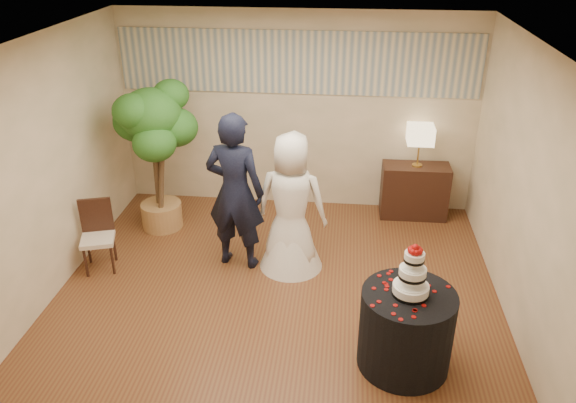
# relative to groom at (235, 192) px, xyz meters

# --- Properties ---
(floor) EXTENTS (5.00, 5.00, 0.00)m
(floor) POSITION_rel_groom_xyz_m (0.56, -0.74, -0.97)
(floor) COLOR brown
(floor) RESTS_ON ground
(ceiling) EXTENTS (5.00, 5.00, 0.00)m
(ceiling) POSITION_rel_groom_xyz_m (0.56, -0.74, 1.83)
(ceiling) COLOR white
(ceiling) RESTS_ON wall_back
(wall_back) EXTENTS (5.00, 0.06, 2.80)m
(wall_back) POSITION_rel_groom_xyz_m (0.56, 1.76, 0.43)
(wall_back) COLOR beige
(wall_back) RESTS_ON ground
(wall_front) EXTENTS (5.00, 0.06, 2.80)m
(wall_front) POSITION_rel_groom_xyz_m (0.56, -3.24, 0.43)
(wall_front) COLOR beige
(wall_front) RESTS_ON ground
(wall_left) EXTENTS (0.06, 5.00, 2.80)m
(wall_left) POSITION_rel_groom_xyz_m (-1.94, -0.74, 0.43)
(wall_left) COLOR beige
(wall_left) RESTS_ON ground
(wall_right) EXTENTS (0.06, 5.00, 2.80)m
(wall_right) POSITION_rel_groom_xyz_m (3.06, -0.74, 0.43)
(wall_right) COLOR beige
(wall_right) RESTS_ON ground
(mural_border) EXTENTS (4.90, 0.02, 0.85)m
(mural_border) POSITION_rel_groom_xyz_m (0.56, 1.74, 1.13)
(mural_border) COLOR #ACAD9E
(mural_border) RESTS_ON wall_back
(groom) EXTENTS (0.78, 0.58, 1.94)m
(groom) POSITION_rel_groom_xyz_m (0.00, 0.00, 0.00)
(groom) COLOR black
(groom) RESTS_ON floor
(bride) EXTENTS (0.92, 0.86, 1.72)m
(bride) POSITION_rel_groom_xyz_m (0.66, 0.00, -0.11)
(bride) COLOR white
(bride) RESTS_ON floor
(cake_table) EXTENTS (0.91, 0.91, 0.80)m
(cake_table) POSITION_rel_groom_xyz_m (1.90, -1.58, -0.57)
(cake_table) COLOR black
(cake_table) RESTS_ON floor
(wedding_cake) EXTENTS (0.33, 0.33, 0.52)m
(wedding_cake) POSITION_rel_groom_xyz_m (1.90, -1.58, 0.10)
(wedding_cake) COLOR white
(wedding_cake) RESTS_ON cake_table
(console) EXTENTS (0.93, 0.43, 0.77)m
(console) POSITION_rel_groom_xyz_m (2.26, 1.50, -0.58)
(console) COLOR #311A11
(console) RESTS_ON floor
(table_lamp) EXTENTS (0.35, 0.35, 0.58)m
(table_lamp) POSITION_rel_groom_xyz_m (2.26, 1.50, 0.09)
(table_lamp) COLOR #CDB587
(table_lamp) RESTS_ON console
(ficus_tree) EXTENTS (1.00, 1.00, 2.06)m
(ficus_tree) POSITION_rel_groom_xyz_m (-1.21, 0.79, 0.06)
(ficus_tree) COLOR #2B6620
(ficus_tree) RESTS_ON floor
(side_chair) EXTENTS (0.51, 0.52, 0.87)m
(side_chair) POSITION_rel_groom_xyz_m (-1.63, -0.31, -0.54)
(side_chair) COLOR #311A11
(side_chair) RESTS_ON floor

